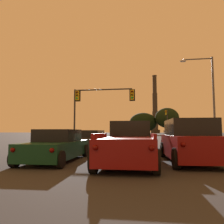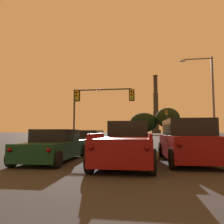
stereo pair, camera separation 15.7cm
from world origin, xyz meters
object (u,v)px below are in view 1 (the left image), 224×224
object	(u,v)px
sedan_left_lane_front	(90,140)
traffic_light_overhead_left	(95,101)
sedan_right_lane_front	(176,141)
pickup_truck_center_lane_second	(129,144)
smokestack	(155,110)
suv_center_lane_front	(133,137)
traffic_light_far_right	(167,119)
street_lamp	(208,91)
suv_right_lane_second	(190,141)
sedan_left_lane_second	(57,146)

from	to	relation	value
sedan_left_lane_front	traffic_light_overhead_left	size ratio (longest dim) A/B	0.71
sedan_right_lane_front	pickup_truck_center_lane_second	bearing A→B (deg)	-111.67
sedan_left_lane_front	smokestack	distance (m)	164.58
suv_center_lane_front	traffic_light_far_right	distance (m)	35.86
sedan_left_lane_front	street_lamp	bearing A→B (deg)	33.01
suv_right_lane_second	smokestack	world-z (taller)	smokestack
street_lamp	smokestack	distance (m)	157.51
sedan_left_lane_front	street_lamp	world-z (taller)	street_lamp
suv_center_lane_front	traffic_light_far_right	bearing A→B (deg)	82.45
sedan_left_lane_second	street_lamp	distance (m)	17.14
sedan_left_lane_front	suv_right_lane_second	xyz separation A→B (m)	(6.07, -6.27, 0.23)
sedan_left_lane_second	traffic_light_far_right	xyz separation A→B (m)	(9.07, 42.27, 3.51)
sedan_left_lane_second	smokestack	xyz separation A→B (m)	(12.44, 169.84, 17.96)
sedan_left_lane_second	street_lamp	bearing A→B (deg)	49.70
suv_center_lane_front	sedan_left_lane_second	bearing A→B (deg)	-111.53
suv_center_lane_front	street_lamp	world-z (taller)	street_lamp
sedan_left_lane_front	sedan_right_lane_front	bearing A→B (deg)	3.75
traffic_light_overhead_left	street_lamp	xyz separation A→B (m)	(11.52, -0.04, 0.82)
sedan_left_lane_front	street_lamp	size ratio (longest dim) A/B	0.54
suv_center_lane_front	smokestack	size ratio (longest dim) A/B	0.10
street_lamp	suv_right_lane_second	bearing A→B (deg)	-109.15
sedan_left_lane_front	street_lamp	xyz separation A→B (m)	(10.39, 6.17, 4.71)
sedan_left_lane_front	sedan_right_lane_front	size ratio (longest dim) A/B	1.01
pickup_truck_center_lane_second	traffic_light_far_right	size ratio (longest dim) A/B	0.86
sedan_right_lane_front	traffic_light_far_right	xyz separation A→B (m)	(2.83, 35.38, 3.51)
sedan_left_lane_front	traffic_light_overhead_left	distance (m)	7.41
traffic_light_far_right	smokestack	size ratio (longest dim) A/B	0.13
sedan_left_lane_second	suv_right_lane_second	size ratio (longest dim) A/B	0.96
sedan_left_lane_second	traffic_light_overhead_left	world-z (taller)	traffic_light_overhead_left
sedan_left_lane_second	pickup_truck_center_lane_second	world-z (taller)	pickup_truck_center_lane_second
suv_center_lane_front	suv_right_lane_second	world-z (taller)	same
sedan_left_lane_front	sedan_right_lane_front	xyz separation A→B (m)	(6.38, 0.16, 0.00)
pickup_truck_center_lane_second	suv_center_lane_front	bearing A→B (deg)	91.05
sedan_right_lane_front	sedan_left_lane_second	world-z (taller)	same
suv_right_lane_second	sedan_left_lane_front	bearing A→B (deg)	131.94
pickup_truck_center_lane_second	suv_right_lane_second	distance (m)	2.69
sedan_right_lane_front	smokestack	world-z (taller)	smokestack
pickup_truck_center_lane_second	suv_right_lane_second	world-z (taller)	suv_right_lane_second
pickup_truck_center_lane_second	smokestack	world-z (taller)	smokestack
sedan_left_lane_second	suv_right_lane_second	distance (m)	5.95
sedan_right_lane_front	suv_center_lane_front	size ratio (longest dim) A/B	0.95
smokestack	suv_right_lane_second	bearing A→B (deg)	-92.20
sedan_left_lane_second	traffic_light_overhead_left	bearing A→B (deg)	93.75
suv_center_lane_front	traffic_light_overhead_left	bearing A→B (deg)	128.61
traffic_light_far_right	traffic_light_overhead_left	world-z (taller)	traffic_light_far_right
suv_right_lane_second	smokestack	xyz separation A→B (m)	(6.51, 169.39, 17.73)
sedan_left_lane_second	suv_right_lane_second	world-z (taller)	suv_right_lane_second
suv_center_lane_front	suv_right_lane_second	size ratio (longest dim) A/B	1.00
suv_center_lane_front	pickup_truck_center_lane_second	distance (m)	7.22
sedan_left_lane_second	suv_right_lane_second	bearing A→B (deg)	2.57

